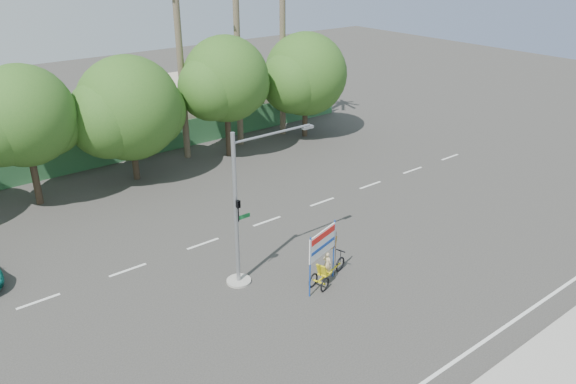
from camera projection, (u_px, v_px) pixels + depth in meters
ground at (341, 303)px, 23.63m from camera, size 120.00×120.00×0.00m
fence at (128, 146)px, 38.63m from camera, size 38.00×0.08×2.00m
building_right at (196, 103)px, 46.05m from camera, size 14.00×8.00×3.60m
tree_left at (23, 120)px, 30.49m from camera, size 6.66×5.60×8.07m
tree_center at (128, 111)px, 34.11m from camera, size 7.62×6.40×7.85m
tree_right at (225, 82)px, 37.75m from camera, size 6.90×5.80×8.36m
tree_far_right at (305, 77)px, 41.94m from camera, size 7.38×6.20×7.94m
palm_mid at (282, 9)px, 40.53m from camera, size 3.73×3.79×15.45m
palm_short at (178, 27)px, 35.96m from camera, size 3.73×3.79×14.45m
traffic_signal at (243, 222)px, 24.05m from camera, size 4.72×1.10×7.00m
trike_billboard at (326, 260)px, 24.51m from camera, size 2.87×1.17×2.92m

